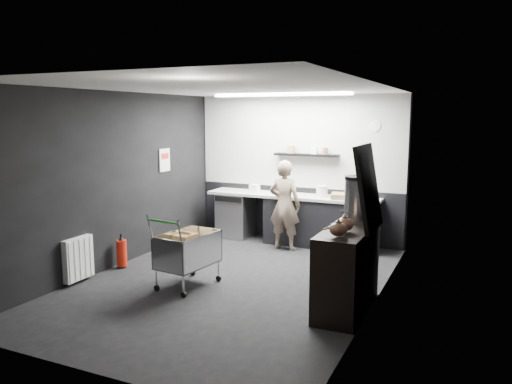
% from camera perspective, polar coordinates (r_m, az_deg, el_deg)
% --- Properties ---
extents(floor, '(5.50, 5.50, 0.00)m').
position_cam_1_polar(floor, '(7.17, -2.88, -10.27)').
color(floor, black).
rests_on(floor, ground).
extents(ceiling, '(5.50, 5.50, 0.00)m').
position_cam_1_polar(ceiling, '(6.78, -3.06, 11.83)').
color(ceiling, white).
rests_on(ceiling, wall_back).
extents(wall_back, '(5.50, 0.00, 5.50)m').
position_cam_1_polar(wall_back, '(9.35, 4.84, 2.71)').
color(wall_back, black).
rests_on(wall_back, floor).
extents(wall_front, '(5.50, 0.00, 5.50)m').
position_cam_1_polar(wall_front, '(4.63, -18.94, -4.09)').
color(wall_front, black).
rests_on(wall_front, floor).
extents(wall_left, '(0.00, 5.50, 5.50)m').
position_cam_1_polar(wall_left, '(7.96, -15.85, 1.33)').
color(wall_left, black).
rests_on(wall_left, floor).
extents(wall_right, '(0.00, 5.50, 5.50)m').
position_cam_1_polar(wall_right, '(6.19, 13.68, -0.67)').
color(wall_right, black).
rests_on(wall_right, floor).
extents(kitchen_wall_panel, '(3.95, 0.02, 1.70)m').
position_cam_1_polar(kitchen_wall_panel, '(9.29, 4.84, 5.77)').
color(kitchen_wall_panel, silver).
rests_on(kitchen_wall_panel, wall_back).
extents(dado_panel, '(3.95, 0.02, 1.00)m').
position_cam_1_polar(dado_panel, '(9.46, 4.73, -2.42)').
color(dado_panel, black).
rests_on(dado_panel, wall_back).
extents(floating_shelf, '(1.20, 0.22, 0.04)m').
position_cam_1_polar(floating_shelf, '(9.14, 5.77, 4.26)').
color(floating_shelf, black).
rests_on(floating_shelf, wall_back).
extents(wall_clock, '(0.20, 0.03, 0.20)m').
position_cam_1_polar(wall_clock, '(8.90, 13.43, 7.36)').
color(wall_clock, white).
rests_on(wall_clock, wall_back).
extents(poster, '(0.02, 0.30, 0.40)m').
position_cam_1_polar(poster, '(8.95, -10.41, 3.61)').
color(poster, white).
rests_on(poster, wall_left).
extents(poster_red_band, '(0.02, 0.22, 0.10)m').
position_cam_1_polar(poster_red_band, '(8.94, -10.40, 4.06)').
color(poster_red_band, red).
rests_on(poster_red_band, poster).
extents(radiator, '(0.10, 0.50, 0.60)m').
position_cam_1_polar(radiator, '(7.47, -19.66, -7.18)').
color(radiator, white).
rests_on(radiator, wall_left).
extents(ceiling_strip, '(2.40, 0.20, 0.04)m').
position_cam_1_polar(ceiling_strip, '(8.46, 2.86, 11.04)').
color(ceiling_strip, white).
rests_on(ceiling_strip, ceiling).
extents(prep_counter, '(3.20, 0.61, 0.90)m').
position_cam_1_polar(prep_counter, '(9.14, 4.87, -3.10)').
color(prep_counter, black).
rests_on(prep_counter, floor).
extents(person, '(0.58, 0.39, 1.57)m').
position_cam_1_polar(person, '(8.70, 3.29, -1.49)').
color(person, '#BBAB94').
rests_on(person, floor).
extents(shopping_cart, '(0.66, 0.98, 1.01)m').
position_cam_1_polar(shopping_cart, '(6.94, -7.83, -6.81)').
color(shopping_cart, silver).
rests_on(shopping_cart, floor).
extents(sideboard, '(0.57, 1.34, 2.01)m').
position_cam_1_polar(sideboard, '(6.15, 10.57, -7.49)').
color(sideboard, black).
rests_on(sideboard, floor).
extents(fire_extinguisher, '(0.15, 0.15, 0.51)m').
position_cam_1_polar(fire_extinguisher, '(8.02, -15.09, -6.64)').
color(fire_extinguisher, red).
rests_on(fire_extinguisher, floor).
extents(cardboard_box, '(0.53, 0.44, 0.09)m').
position_cam_1_polar(cardboard_box, '(8.75, 10.16, -0.48)').
color(cardboard_box, olive).
rests_on(cardboard_box, prep_counter).
extents(pink_tub, '(0.20, 0.20, 0.20)m').
position_cam_1_polar(pink_tub, '(8.91, 7.54, 0.08)').
color(pink_tub, white).
rests_on(pink_tub, prep_counter).
extents(white_container, '(0.19, 0.16, 0.15)m').
position_cam_1_polar(white_container, '(9.32, -0.17, 0.40)').
color(white_container, white).
rests_on(white_container, prep_counter).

